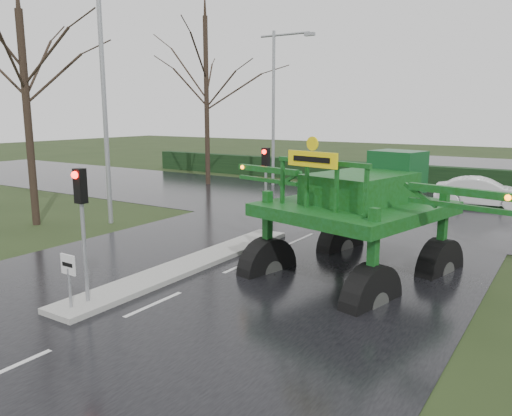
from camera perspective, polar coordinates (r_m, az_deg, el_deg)
The scene contains 14 objects.
ground at distance 13.26m, azimuth -11.59°, elevation -10.81°, with size 140.00×140.00×0.00m, color black.
road_main at distance 21.20m, azimuth 7.68°, elevation -2.44°, with size 14.00×80.00×0.02m, color black.
road_cross at distance 26.64m, azimuth 13.23°, elevation 0.10°, with size 80.00×12.00×0.02m, color black.
median_island at distance 16.14m, azimuth -7.43°, elevation -6.39°, with size 1.20×10.00×0.16m, color gray.
hedge_row at distance 34.09m, azimuth 17.89°, elevation 3.43°, with size 44.00×0.90×1.50m, color black.
keep_left_sign at distance 12.93m, azimuth -20.63°, elevation -6.89°, with size 0.50×0.07×1.35m.
traffic_signal_near at distance 12.86m, azimuth -19.33°, elevation 0.14°, with size 0.26×0.33×3.52m.
traffic_signal_mid at distance 19.19m, azimuth 1.12°, elevation 4.11°, with size 0.26×0.33×3.52m.
street_light_left_near at distance 22.46m, azimuth -16.54°, elevation 13.34°, with size 3.85×0.30×10.00m.
street_light_left_far at distance 33.35m, azimuth 2.47°, elevation 12.81°, with size 3.85×0.30×10.00m.
tree_left_near at distance 23.51m, azimuth -24.88°, elevation 12.32°, with size 6.30×6.30×10.85m.
tree_left_far at distance 34.20m, azimuth -5.72°, elevation 14.66°, with size 7.70×7.70×13.26m.
crop_sprayer at distance 15.24m, azimuth 1.99°, elevation 1.97°, with size 9.22×6.69×5.27m.
white_sedan at distance 28.57m, azimuth 24.29°, elevation 0.12°, with size 1.60×4.60×1.51m, color silver.
Camera 1 is at (8.76, -8.69, 4.84)m, focal length 35.00 mm.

